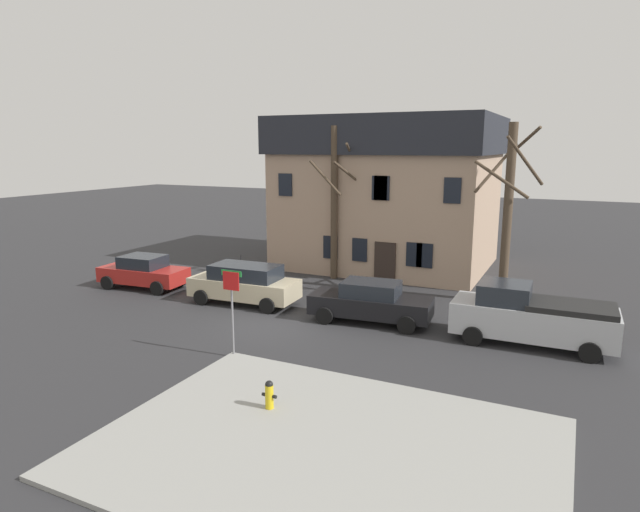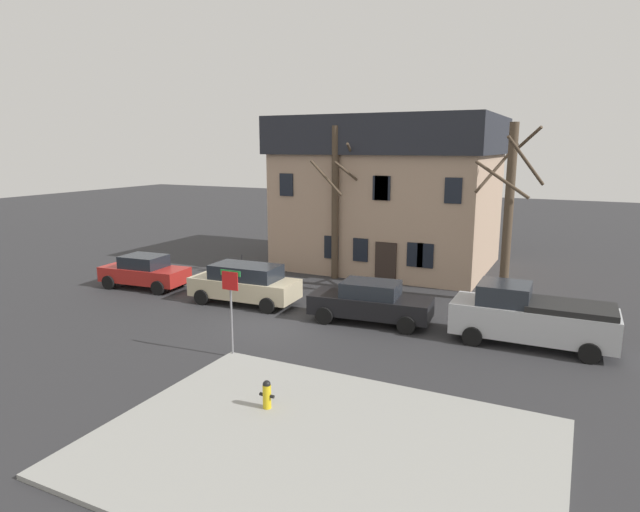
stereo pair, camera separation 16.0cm
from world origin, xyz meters
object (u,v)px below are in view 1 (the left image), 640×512
object	(u,v)px
pickup_truck_silver	(531,316)
street_sign_pole	(232,297)
tree_bare_near	(335,199)
car_black_sedan	(371,302)
tree_bare_mid	(508,208)
bicycle_leaning	(243,267)
fire_hydrant	(269,394)
car_red_sedan	(143,272)
car_beige_wagon	(245,283)
building_main	(389,191)

from	to	relation	value
pickup_truck_silver	street_sign_pole	distance (m)	10.32
tree_bare_near	car_black_sedan	size ratio (longest dim) A/B	1.61
street_sign_pole	car_black_sedan	bearing A→B (deg)	62.44
pickup_truck_silver	car_black_sedan	bearing A→B (deg)	-178.48
tree_bare_near	tree_bare_mid	xyz separation A→B (m)	(8.56, -0.87, 0.06)
bicycle_leaning	car_black_sedan	bearing A→B (deg)	-27.46
fire_hydrant	bicycle_leaning	distance (m)	15.93
bicycle_leaning	car_red_sedan	bearing A→B (deg)	-120.16
pickup_truck_silver	street_sign_pole	bearing A→B (deg)	-147.57
tree_bare_mid	car_beige_wagon	xyz separation A→B (m)	(-10.19, -5.14, -3.29)
tree_bare_mid	car_red_sedan	world-z (taller)	tree_bare_mid
tree_bare_near	bicycle_leaning	world-z (taller)	tree_bare_near
car_red_sedan	car_beige_wagon	size ratio (longest dim) A/B	0.90
tree_bare_near	building_main	bearing A→B (deg)	73.27
street_sign_pole	tree_bare_mid	bearing A→B (deg)	56.03
tree_bare_mid	bicycle_leaning	world-z (taller)	tree_bare_mid
pickup_truck_silver	bicycle_leaning	distance (m)	15.74
building_main	fire_hydrant	world-z (taller)	building_main
car_black_sedan	pickup_truck_silver	bearing A→B (deg)	1.52
tree_bare_near	pickup_truck_silver	xyz separation A→B (m)	(10.14, -5.88, -3.13)
fire_hydrant	car_red_sedan	bearing A→B (deg)	145.73
car_beige_wagon	car_black_sedan	xyz separation A→B (m)	(5.90, -0.02, -0.09)
car_red_sedan	car_beige_wagon	bearing A→B (deg)	-1.07
building_main	pickup_truck_silver	bearing A→B (deg)	-49.89
car_beige_wagon	pickup_truck_silver	xyz separation A→B (m)	(11.77, 0.13, 0.11)
car_red_sedan	car_beige_wagon	distance (m)	5.95
car_red_sedan	street_sign_pole	bearing A→B (deg)	-31.20
tree_bare_mid	fire_hydrant	bearing A→B (deg)	-107.02
car_beige_wagon	fire_hydrant	bearing A→B (deg)	-52.95
tree_bare_near	car_red_sedan	distance (m)	10.17
car_beige_wagon	fire_hydrant	size ratio (longest dim) A/B	6.41
tree_bare_near	car_red_sedan	world-z (taller)	tree_bare_near
car_black_sedan	street_sign_pole	xyz separation A→B (m)	(-2.79, -5.35, 1.21)
pickup_truck_silver	fire_hydrant	size ratio (longest dim) A/B	7.11
fire_hydrant	tree_bare_mid	bearing A→B (deg)	72.98
pickup_truck_silver	fire_hydrant	xyz separation A→B (m)	(-5.64, -8.25, -0.51)
tree_bare_near	car_beige_wagon	xyz separation A→B (m)	(-1.63, -6.02, -3.24)
tree_bare_near	fire_hydrant	size ratio (longest dim) A/B	10.27
pickup_truck_silver	building_main	bearing A→B (deg)	130.11
fire_hydrant	bicycle_leaning	world-z (taller)	bicycle_leaning
car_black_sedan	pickup_truck_silver	size ratio (longest dim) A/B	0.90
tree_bare_near	tree_bare_mid	distance (m)	8.61
building_main	car_red_sedan	world-z (taller)	building_main
pickup_truck_silver	fire_hydrant	distance (m)	10.01
tree_bare_near	pickup_truck_silver	bearing A→B (deg)	-30.13
tree_bare_mid	building_main	bearing A→B (deg)	143.07
tree_bare_mid	car_beige_wagon	world-z (taller)	tree_bare_mid
car_black_sedan	building_main	bearing A→B (deg)	105.36
building_main	tree_bare_near	world-z (taller)	building_main
car_red_sedan	pickup_truck_silver	size ratio (longest dim) A/B	0.81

